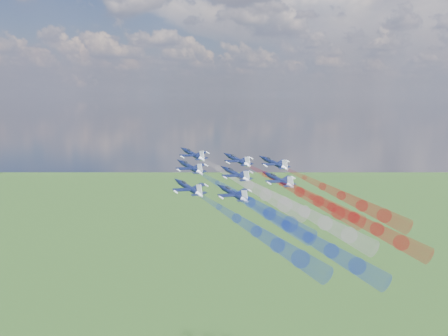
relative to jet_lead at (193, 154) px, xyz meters
The scene contains 16 objects.
jet_lead is the anchor object (origin of this frame).
trail_lead 26.71m from the jet_lead, 16.79° to the right, with size 4.43×41.68×4.43m, color white, non-canonical shape.
jet_inner_left 11.83m from the jet_lead, 58.44° to the right, with size 10.63×13.28×3.54m, color black, non-canonical shape.
trail_inner_left 36.51m from the jet_lead, 29.33° to the right, with size 4.43×41.68×4.43m, color blue, non-canonical shape.
jet_inner_right 14.44m from the jet_lead, 26.54° to the left, with size 10.63×13.28×3.54m, color black, non-canonical shape.
trail_inner_right 38.52m from the jet_lead, ahead, with size 4.43×41.68×4.43m, color red, non-canonical shape.
jet_outer_left 27.03m from the jet_lead, 56.90° to the right, with size 10.63×13.28×3.54m, color black, non-canonical shape.
trail_outer_left 50.65m from the jet_lead, 37.03° to the right, with size 4.43×41.68×4.43m, color blue, non-canonical shape.
jet_center_third 20.54m from the jet_lead, 16.24° to the right, with size 10.63×13.28×3.54m, color black, non-canonical shape.
trail_center_third 47.24m from the jet_lead, 16.55° to the right, with size 4.43×41.68×4.43m, color white, non-canonical shape.
jet_outer_right 26.12m from the jet_lead, 27.17° to the left, with size 10.63×13.28×3.54m, color black, non-canonical shape.
trail_outer_right 48.97m from the jet_lead, ahead, with size 4.43×41.68×4.43m, color red, non-canonical shape.
jet_rear_left 30.46m from the jet_lead, 33.17° to the right, with size 10.63×13.28×3.54m, color black, non-canonical shape.
trail_rear_left 56.62m from the jet_lead, 25.52° to the right, with size 4.43×41.68×4.43m, color blue, non-canonical shape.
jet_rear_right 30.53m from the jet_lead, ahead, with size 10.63×13.28×3.54m, color black, non-canonical shape.
trail_rear_right 56.48m from the jet_lead, ahead, with size 4.43×41.68×4.43m, color red, non-canonical shape.
Camera 1 is at (83.14, -122.53, 157.95)m, focal length 38.91 mm.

